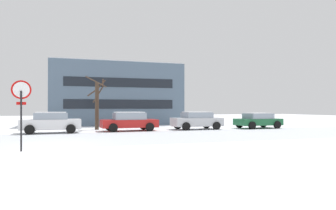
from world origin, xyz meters
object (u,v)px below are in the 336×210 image
object	(u,v)px
stop_sign	(21,101)
parked_car_silver	(197,120)
parked_car_white	(51,122)
parked_car_green	(258,120)
parked_car_red	(129,121)

from	to	relation	value
stop_sign	parked_car_silver	size ratio (longest dim) A/B	0.69
parked_car_white	parked_car_silver	size ratio (longest dim) A/B	0.97
parked_car_green	parked_car_red	bearing A→B (deg)	178.33
parked_car_green	parked_car_white	bearing A→B (deg)	-179.95
parked_car_silver	parked_car_red	bearing A→B (deg)	-179.95
parked_car_white	parked_car_green	world-z (taller)	parked_car_white
parked_car_white	parked_car_silver	xyz separation A→B (m)	(11.16, 0.34, -0.01)
stop_sign	parked_car_red	bearing A→B (deg)	57.41
parked_car_red	parked_car_silver	xyz separation A→B (m)	(5.58, 0.01, 0.00)
parked_car_white	parked_car_green	xyz separation A→B (m)	(16.73, 0.01, -0.06)
parked_car_red	parked_car_green	bearing A→B (deg)	-1.67
parked_car_white	parked_car_green	bearing A→B (deg)	0.05
parked_car_red	parked_car_silver	distance (m)	5.58
stop_sign	parked_car_green	size ratio (longest dim) A/B	0.73
stop_sign	parked_car_green	world-z (taller)	stop_sign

